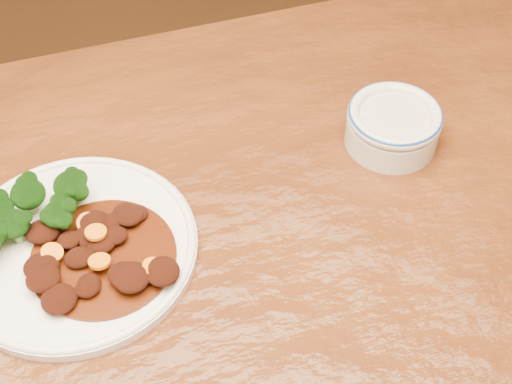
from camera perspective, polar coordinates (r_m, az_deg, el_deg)
name	(u,v)px	position (r m, az deg, el deg)	size (l,w,h in m)	color
dining_table	(195,324)	(0.85, -4.94, -10.50)	(1.50, 0.91, 0.75)	#5D2D10
dinner_plate	(76,248)	(0.82, -14.22, -4.34)	(0.27, 0.27, 0.02)	white
broccoli_florets	(15,216)	(0.83, -18.71, -1.83)	(0.14, 0.10, 0.05)	#79A253
mince_stew	(96,255)	(0.80, -12.69, -4.92)	(0.16, 0.16, 0.03)	#481B07
dip_bowl	(393,125)	(0.92, 10.91, 5.31)	(0.12, 0.12, 0.05)	beige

